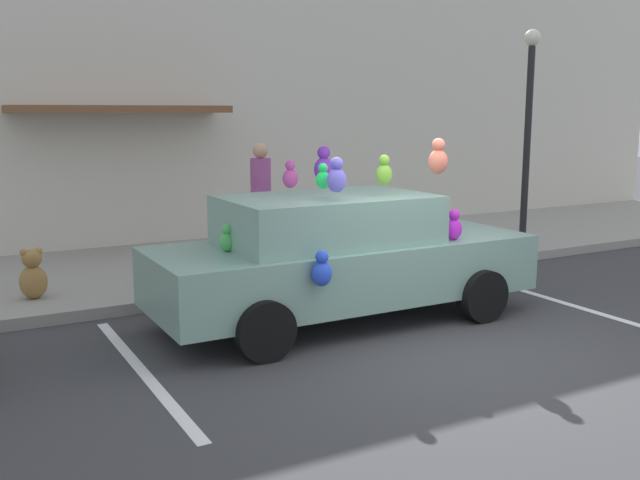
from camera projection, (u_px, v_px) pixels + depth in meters
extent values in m
plane|color=#38383A|center=(449.00, 352.00, 7.59)|extent=(60.00, 60.00, 0.00)
cube|color=gray|center=(258.00, 260.00, 11.88)|extent=(24.00, 4.00, 0.15)
cube|color=beige|center=(208.00, 74.00, 13.18)|extent=(24.00, 0.30, 6.40)
cube|color=brown|center=(120.00, 109.00, 11.98)|extent=(3.60, 1.10, 0.12)
cube|color=silver|center=(552.00, 299.00, 9.68)|extent=(0.12, 3.60, 0.01)
cube|color=silver|center=(142.00, 371.00, 7.02)|extent=(0.12, 3.60, 0.01)
cube|color=#78A091|center=(344.00, 269.00, 8.62)|extent=(4.66, 1.70, 0.68)
cube|color=#78A091|center=(327.00, 219.00, 8.40)|extent=(2.42, 1.50, 0.56)
cylinder|color=black|center=(401.00, 269.00, 10.10)|extent=(0.64, 0.22, 0.64)
cylinder|color=black|center=(482.00, 296.00, 8.63)|extent=(0.64, 0.22, 0.64)
cylinder|color=black|center=(207.00, 294.00, 8.73)|extent=(0.64, 0.22, 0.64)
cylinder|color=black|center=(265.00, 331.00, 7.26)|extent=(0.64, 0.22, 0.64)
ellipsoid|color=#77BA36|center=(384.00, 175.00, 8.28)|extent=(0.20, 0.17, 0.24)
sphere|color=#77BA36|center=(384.00, 160.00, 8.25)|extent=(0.13, 0.13, 0.13)
ellipsoid|color=purple|center=(324.00, 169.00, 8.51)|extent=(0.24, 0.20, 0.29)
sphere|color=purple|center=(324.00, 153.00, 8.48)|extent=(0.15, 0.15, 0.15)
ellipsoid|color=#CD22DA|center=(454.00, 229.00, 8.61)|extent=(0.22, 0.18, 0.26)
sphere|color=#CD22DA|center=(454.00, 215.00, 8.58)|extent=(0.14, 0.14, 0.14)
ellipsoid|color=gold|center=(250.00, 241.00, 7.77)|extent=(0.23, 0.19, 0.27)
sphere|color=gold|center=(250.00, 224.00, 7.73)|extent=(0.15, 0.15, 0.15)
ellipsoid|color=#F0785D|center=(438.00, 162.00, 8.38)|extent=(0.24, 0.20, 0.29)
sphere|color=#F0785D|center=(439.00, 145.00, 8.35)|extent=(0.16, 0.16, 0.16)
ellipsoid|color=#9961DA|center=(400.00, 226.00, 8.79)|extent=(0.23, 0.19, 0.28)
sphere|color=#9961DA|center=(400.00, 211.00, 8.75)|extent=(0.15, 0.15, 0.15)
ellipsoid|color=blue|center=(322.00, 274.00, 7.38)|extent=(0.22, 0.18, 0.26)
sphere|color=blue|center=(322.00, 257.00, 7.35)|extent=(0.14, 0.14, 0.14)
ellipsoid|color=#6960DC|center=(337.00, 180.00, 7.82)|extent=(0.22, 0.18, 0.27)
sphere|color=#6960DC|center=(337.00, 164.00, 7.79)|extent=(0.14, 0.14, 0.14)
ellipsoid|color=green|center=(402.00, 225.00, 8.93)|extent=(0.22, 0.18, 0.26)
sphere|color=green|center=(403.00, 211.00, 8.90)|extent=(0.14, 0.14, 0.14)
ellipsoid|color=#22EF5E|center=(323.00, 180.00, 8.01)|extent=(0.17, 0.14, 0.20)
sphere|color=#22EF5E|center=(323.00, 168.00, 7.98)|extent=(0.11, 0.11, 0.11)
ellipsoid|color=#47B755|center=(227.00, 242.00, 7.90)|extent=(0.18, 0.15, 0.21)
sphere|color=#47B755|center=(227.00, 229.00, 7.87)|extent=(0.11, 0.11, 0.11)
ellipsoid|color=#B43E92|center=(290.00, 179.00, 8.38)|extent=(0.19, 0.15, 0.22)
sphere|color=#B43E92|center=(290.00, 165.00, 8.35)|extent=(0.12, 0.12, 0.12)
ellipsoid|color=#9E723D|center=(33.00, 282.00, 9.11)|extent=(0.35, 0.29, 0.43)
sphere|color=#9E723D|center=(32.00, 259.00, 9.05)|extent=(0.25, 0.25, 0.25)
sphere|color=#9E723D|center=(24.00, 253.00, 9.00)|extent=(0.10, 0.10, 0.10)
sphere|color=#9E723D|center=(38.00, 251.00, 9.08)|extent=(0.10, 0.10, 0.10)
cylinder|color=black|center=(527.00, 149.00, 12.39)|extent=(0.12, 0.12, 3.45)
sphere|color=#EAEACC|center=(533.00, 38.00, 12.06)|extent=(0.28, 0.28, 0.28)
cylinder|color=#A04C90|center=(261.00, 213.00, 10.87)|extent=(0.31, 0.31, 1.67)
sphere|color=tan|center=(260.00, 151.00, 10.70)|extent=(0.23, 0.23, 0.23)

